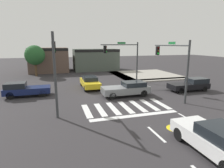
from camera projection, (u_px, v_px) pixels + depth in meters
The scene contains 15 objects.
ground_plane at pixel (111, 94), 19.79m from camera, with size 120.00×120.00×0.00m, color #302D30.
crosswalk_near at pixel (126, 107), 15.57m from camera, with size 6.96×3.13×0.01m.
lane_markings at pixel (216, 164), 8.15m from camera, with size 6.80×24.25×0.01m.
bike_detector_marking at pixel (176, 128), 11.64m from camera, with size 1.12×1.12×0.01m.
curb_corner_northeast at pixel (144, 75), 30.98m from camera, with size 10.00×10.60×0.15m.
storefront_row at pixel (71, 60), 36.52m from camera, with size 16.48×7.03×4.45m.
traffic_signal_southwest at pixel (54, 59), 13.98m from camera, with size 0.32×4.57×5.92m.
traffic_signal_southeast at pixel (172, 58), 17.90m from camera, with size 0.32×5.73×5.45m.
traffic_signal_northeast at pixel (123, 54), 24.66m from camera, with size 5.13×0.32×5.38m.
car_yellow at pixel (90, 82), 22.17m from camera, with size 1.79×4.51×1.38m.
car_white at pixel (217, 140), 8.74m from camera, with size 1.87×4.48×1.49m.
car_navy at pixel (25, 89), 18.61m from camera, with size 4.31×1.70×1.44m.
car_gray at pixel (127, 89), 18.83m from camera, with size 4.73×1.89×1.41m.
car_black at pixel (191, 85), 20.92m from camera, with size 4.45×1.74×1.39m.
roadside_tree at pixel (35, 55), 29.84m from camera, with size 3.13×3.13×4.96m.
Camera 1 is at (-5.33, -18.40, 5.11)m, focal length 30.13 mm.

